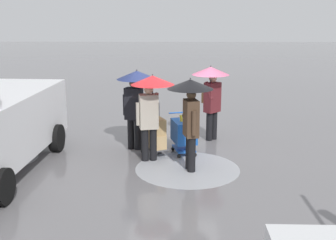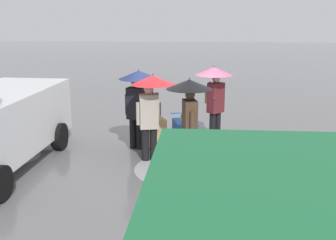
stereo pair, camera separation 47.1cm
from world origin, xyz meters
name	(u,v)px [view 1 (the left image)]	position (x,y,z in m)	size (l,w,h in m)	color
ground_plane	(173,155)	(0.00, 0.00, 0.00)	(90.00, 90.00, 0.00)	slate
slush_patch_near_cluster	(187,168)	(-0.34, 0.95, 0.00)	(2.45, 2.45, 0.01)	#999BA0
slush_patch_under_van	(4,159)	(4.23, 0.37, 0.00)	(1.65, 1.65, 0.01)	silver
shopping_cart_vendor	(184,133)	(-0.27, -0.15, 0.57)	(0.74, 0.93, 1.04)	#1951B2
hand_dolly_boxes	(155,134)	(0.45, 0.03, 0.57)	(0.76, 0.85, 1.32)	#515156
pedestrian_pink_side	(211,86)	(-1.04, -1.40, 1.57)	(1.04, 1.04, 2.15)	black
pedestrian_black_side	(191,103)	(-0.39, 0.97, 1.58)	(1.04, 1.04, 2.15)	black
pedestrian_white_side	(136,91)	(0.99, -0.50, 1.58)	(1.04, 1.04, 2.15)	black
pedestrian_far_side	(151,97)	(0.54, 0.37, 1.58)	(1.04, 1.04, 2.15)	black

